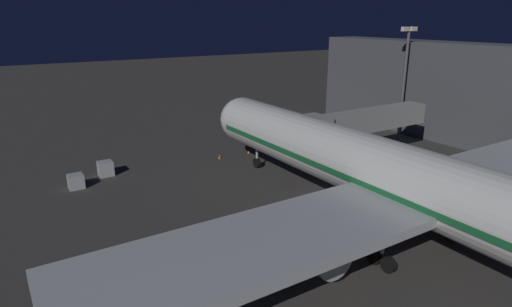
# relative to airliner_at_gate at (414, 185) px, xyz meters

# --- Properties ---
(ground_plane) EXTENTS (320.00, 320.00, 0.00)m
(ground_plane) POSITION_rel_airliner_at_gate_xyz_m (0.00, -10.40, -5.18)
(ground_plane) COLOR #383533
(airliner_at_gate) EXTENTS (52.32, 57.12, 19.16)m
(airliner_at_gate) POSITION_rel_airliner_at_gate_xyz_m (0.00, 0.00, 0.00)
(airliner_at_gate) COLOR silver
(airliner_at_gate) RESTS_ON ground_plane
(jet_bridge) EXTENTS (19.64, 3.40, 6.84)m
(jet_bridge) POSITION_rel_airliner_at_gate_xyz_m (-10.71, -16.86, 0.12)
(jet_bridge) COLOR #9E9E99
(jet_bridge) RESTS_ON ground_plane
(apron_floodlight_mast) EXTENTS (2.90, 0.50, 16.16)m
(apron_floodlight_mast) POSITION_rel_airliner_at_gate_xyz_m (-25.50, -22.19, 4.31)
(apron_floodlight_mast) COLOR #59595E
(apron_floodlight_mast) RESTS_ON ground_plane
(baggage_container_near_belt) EXTENTS (1.54, 1.54, 1.48)m
(baggage_container_near_belt) POSITION_rel_airliner_at_gate_xyz_m (19.77, -27.02, -4.44)
(baggage_container_near_belt) COLOR #B7BABF
(baggage_container_near_belt) RESTS_ON ground_plane
(baggage_container_far_row) EXTENTS (1.58, 1.56, 1.67)m
(baggage_container_far_row) POSITION_rel_airliner_at_gate_xyz_m (16.13, -29.22, -4.35)
(baggage_container_far_row) COLOR #B7BABF
(baggage_container_far_row) RESTS_ON ground_plane
(traffic_cone_nose_port) EXTENTS (0.36, 0.36, 0.55)m
(traffic_cone_nose_port) POSITION_rel_airliner_at_gate_xyz_m (-2.20, -27.66, -4.91)
(traffic_cone_nose_port) COLOR orange
(traffic_cone_nose_port) RESTS_ON ground_plane
(traffic_cone_nose_starboard) EXTENTS (0.36, 0.36, 0.55)m
(traffic_cone_nose_starboard) POSITION_rel_airliner_at_gate_xyz_m (2.20, -27.66, -4.91)
(traffic_cone_nose_starboard) COLOR orange
(traffic_cone_nose_starboard) RESTS_ON ground_plane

